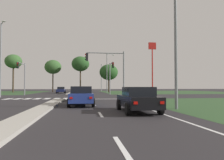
{
  "coord_description": "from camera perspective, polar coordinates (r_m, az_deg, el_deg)",
  "views": [
    {
      "loc": [
        2.55,
        -1.99,
        1.47
      ],
      "look_at": [
        6.53,
        26.28,
        2.4
      ],
      "focal_mm": 33.47,
      "sensor_mm": 36.0,
      "label": 1
    }
  ],
  "objects": [
    {
      "name": "street_lamp_near",
      "position": [
        15.09,
        16.11,
        13.43
      ],
      "size": [
        2.25,
        1.65,
        9.7
      ],
      "color": "gray",
      "rests_on": "ground"
    },
    {
      "name": "car_black_near",
      "position": [
        12.33,
        7.04,
        -5.2
      ],
      "size": [
        1.98,
        4.28,
        1.47
      ],
      "color": "black",
      "rests_on": "ground"
    },
    {
      "name": "traffic_signal_far_left",
      "position": [
        38.43,
        -23.33,
        1.85
      ],
      "size": [
        0.32,
        4.46,
        5.62
      ],
      "color": "gray",
      "rests_on": "ground"
    },
    {
      "name": "crosswalk_bar_fifth",
      "position": [
        27.18,
        -17.28,
        -4.87
      ],
      "size": [
        0.7,
        2.8,
        0.01
      ],
      "primitive_type": "cube",
      "color": "silver",
      "rests_on": "ground"
    },
    {
      "name": "traffic_signal_far_right",
      "position": [
        37.56,
        -0.27,
        2.04
      ],
      "size": [
        0.32,
        4.2,
        5.91
      ],
      "color": "gray",
      "rests_on": "ground"
    },
    {
      "name": "street_lamp_second",
      "position": [
        32.75,
        -28.06,
        5.78
      ],
      "size": [
        1.35,
        1.97,
        10.29
      ],
      "color": "gray",
      "rests_on": "ground"
    },
    {
      "name": "lane_dash_second",
      "position": [
        11.23,
        -3.16,
        -9.37
      ],
      "size": [
        0.14,
        2.0,
        0.01
      ],
      "primitive_type": "cube",
      "color": "silver",
      "rests_on": "ground"
    },
    {
      "name": "crosswalk_bar_fourth",
      "position": [
        27.39,
        -19.67,
        -4.82
      ],
      "size": [
        0.7,
        2.8,
        0.01
      ],
      "primitive_type": "cube",
      "color": "silver",
      "rests_on": "ground"
    },
    {
      "name": "lane_dash_near",
      "position": [
        5.39,
        2.52,
        -17.69
      ],
      "size": [
        0.14,
        2.0,
        0.01
      ],
      "primitive_type": "cube",
      "color": "silver",
      "rests_on": "ground"
    },
    {
      "name": "crosswalk_bar_near",
      "position": [
        28.28,
        -26.55,
        -4.64
      ],
      "size": [
        0.7,
        2.8,
        0.01
      ],
      "primitive_type": "cube",
      "color": "silver",
      "rests_on": "ground"
    },
    {
      "name": "treeline_fourth",
      "position": [
        56.76,
        -8.62,
        4.35
      ],
      "size": [
        4.69,
        4.69,
        9.62
      ],
      "color": "#423323",
      "rests_on": "ground"
    },
    {
      "name": "treeline_second",
      "position": [
        59.6,
        -25.32,
        4.56
      ],
      "size": [
        4.2,
        4.2,
        9.8
      ],
      "color": "#423323",
      "rests_on": "ground"
    },
    {
      "name": "crosswalk_bar_second",
      "position": [
        27.94,
        -24.31,
        -4.71
      ],
      "size": [
        0.7,
        2.8,
        0.01
      ],
      "primitive_type": "cube",
      "color": "silver",
      "rests_on": "ground"
    },
    {
      "name": "treeline_third",
      "position": [
        60.03,
        -15.82,
        3.43
      ],
      "size": [
        4.53,
        4.53,
        8.88
      ],
      "color": "#423323",
      "rests_on": "ground"
    },
    {
      "name": "lane_dash_third",
      "position": [
        17.19,
        -4.86,
        -6.75
      ],
      "size": [
        0.14,
        2.0,
        0.01
      ],
      "primitive_type": "cube",
      "color": "silver",
      "rests_on": "ground"
    },
    {
      "name": "crosswalk_bar_seventh",
      "position": [
        26.9,
        -12.43,
        -4.94
      ],
      "size": [
        0.7,
        2.8,
        0.01
      ],
      "primitive_type": "cube",
      "color": "silver",
      "rests_on": "ground"
    },
    {
      "name": "car_navy_fifth",
      "position": [
        49.24,
        -13.72,
        -2.65
      ],
      "size": [
        1.96,
        4.43,
        1.46
      ],
      "rotation": [
        0.0,
        0.0,
        3.14
      ],
      "color": "#161E47",
      "rests_on": "ground"
    },
    {
      "name": "edge_line_right",
      "position": [
        14.7,
        9.1,
        -7.57
      ],
      "size": [
        0.14,
        24.0,
        0.01
      ],
      "primitive_type": "cube",
      "color": "silver",
      "rests_on": "ground"
    },
    {
      "name": "grass_verge_far_right",
      "position": [
        60.99,
        14.11,
        -3.18
      ],
      "size": [
        35.0,
        35.0,
        0.01
      ],
      "primitive_type": "cube",
      "color": "#2D4C28",
      "rests_on": "ground"
    },
    {
      "name": "crosswalk_bar_eighth",
      "position": [
        26.84,
        -9.97,
        -4.97
      ],
      "size": [
        0.7,
        2.8,
        0.01
      ],
      "primitive_type": "cube",
      "color": "silver",
      "rests_on": "ground"
    },
    {
      "name": "lane_dash_fifth",
      "position": [
        29.15,
        -6.16,
        -4.73
      ],
      "size": [
        0.14,
        2.0,
        0.01
      ],
      "primitive_type": "cube",
      "color": "silver",
      "rests_on": "ground"
    },
    {
      "name": "stop_bar_near",
      "position": [
        25.06,
        -5.17,
        -5.21
      ],
      "size": [
        6.4,
        0.5,
        0.01
      ],
      "primitive_type": "cube",
      "color": "silver",
      "rests_on": "ground"
    },
    {
      "name": "car_blue_second",
      "position": [
        16.54,
        -8.41,
        -4.28
      ],
      "size": [
        1.96,
        4.42,
        1.5
      ],
      "color": "navy",
      "rests_on": "ground"
    },
    {
      "name": "street_lamp_third",
      "position": [
        53.86,
        -1.23,
        2.54
      ],
      "size": [
        2.24,
        1.32,
        10.07
      ],
      "color": "gray",
      "rests_on": "ground"
    },
    {
      "name": "fastfood_pole_sign",
      "position": [
        50.43,
        10.94,
        6.39
      ],
      "size": [
        1.8,
        0.4,
        11.93
      ],
      "color": "red",
      "rests_on": "ground"
    },
    {
      "name": "street_lamp_fourth",
      "position": [
        69.59,
        -2.92,
        1.04
      ],
      "size": [
        0.56,
        2.0,
        8.94
      ],
      "color": "gray",
      "rests_on": "ground"
    },
    {
      "name": "traffic_signal_near_right",
      "position": [
        25.73,
        -0.56,
        3.88
      ],
      "size": [
        4.89,
        0.32,
        5.87
      ],
      "color": "gray",
      "rests_on": "ground"
    },
    {
      "name": "median_island_near",
      "position": [
        13.31,
        -19.21,
        -7.81
      ],
      "size": [
        1.2,
        22.0,
        0.14
      ],
      "primitive_type": "cube",
      "color": "#ADA89E",
      "rests_on": "ground"
    },
    {
      "name": "car_teal_third",
      "position": [
        21.81,
        -8.69,
        -3.72
      ],
      "size": [
        2.0,
        4.45,
        1.47
      ],
      "color": "#19565B",
      "rests_on": "ground"
    },
    {
      "name": "crosswalk_bar_third",
      "position": [
        27.64,
        -22.01,
        -4.77
      ],
      "size": [
        0.7,
        2.8,
        0.01
      ],
      "primitive_type": "cube",
      "color": "silver",
      "rests_on": "ground"
    },
    {
      "name": "ground_plane",
      "position": [
        32.12,
        -12.6,
        -4.44
      ],
      "size": [
        200.0,
        200.0,
        0.0
      ],
      "primitive_type": "plane",
      "color": "#282628"
    },
    {
      "name": "crosswalk_bar_sixth",
      "position": [
        27.02,
        -14.87,
        -4.91
      ],
      "size": [
        0.7,
        2.8,
        0.01
      ],
      "primitive_type": "cube",
      "color": "silver",
      "rests_on": "ground"
    },
    {
      "name": "treeline_fifth",
      "position": [
        56.41,
        -0.91,
        2.13
      ],
      "size": [
        4.99,
        4.99,
        7.53
      ],
      "color": "#423323",
      "rests_on": "ground"
    },
    {
      "name": "lane_dash_fourth",
      "position": [
        23.16,
        -5.68,
        -5.48
      ],
      "size": [
        0.14,
        2.0,
        0.01
      ],
      "primitive_type": "cube",
      "color": "silver",
      "rests_on": "ground"
    },
    {
      "name": "median_island_far",
      "position": [
        57.06,
        -10.59,
        -3.23
      ],
      "size": [
        1.2,
        36.0,
        0.14
      ],
      "primitive_type": "cube",
      "color": "gray",
      "rests_on": "ground"
    }
  ]
}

